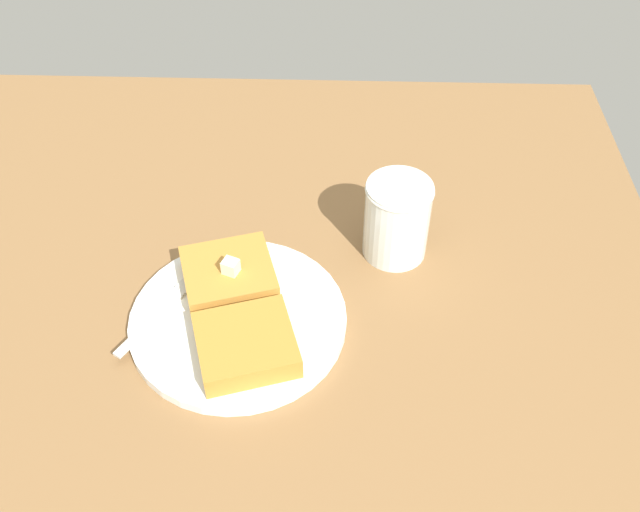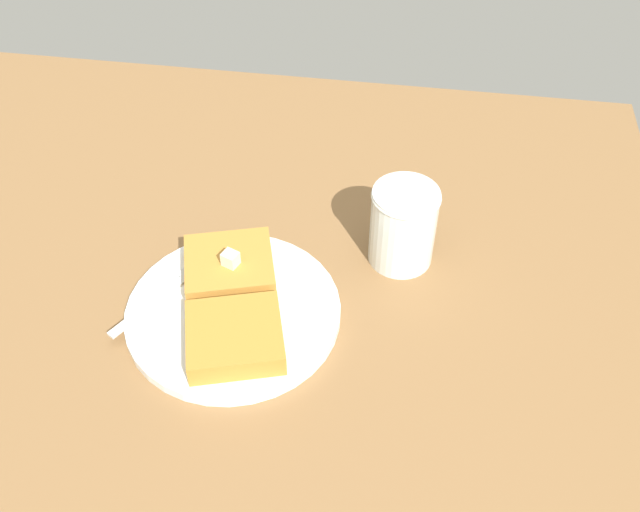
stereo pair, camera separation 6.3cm
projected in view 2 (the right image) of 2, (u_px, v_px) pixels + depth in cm
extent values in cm
cube|color=brown|center=(205.00, 341.00, 74.09)|extent=(99.73, 99.73, 2.74)
cylinder|color=white|center=(234.00, 312.00, 74.29)|extent=(22.38, 22.38, 1.16)
torus|color=brown|center=(233.00, 311.00, 74.17)|extent=(22.38, 22.38, 0.80)
cube|color=#B77D31|center=(229.00, 267.00, 76.29)|extent=(11.03, 11.43, 2.56)
cube|color=#B07A2D|center=(235.00, 337.00, 69.65)|extent=(11.03, 11.43, 2.56)
cube|color=#F5E8C5|center=(230.00, 259.00, 74.25)|extent=(1.91, 1.99, 1.58)
cube|color=silver|center=(148.00, 307.00, 73.82)|extent=(9.07, 5.85, 0.36)
cube|color=silver|center=(193.00, 272.00, 77.29)|extent=(3.53, 3.32, 0.36)
cube|color=silver|center=(208.00, 253.00, 79.29)|extent=(2.92, 1.90, 0.36)
cube|color=silver|center=(211.00, 255.00, 79.05)|extent=(2.92, 1.90, 0.36)
cube|color=silver|center=(215.00, 258.00, 78.80)|extent=(2.92, 1.90, 0.36)
cube|color=silver|center=(218.00, 260.00, 78.56)|extent=(2.92, 1.90, 0.36)
cylinder|color=#361306|center=(402.00, 235.00, 78.35)|extent=(6.63, 6.63, 6.90)
cylinder|color=silver|center=(403.00, 226.00, 77.44)|extent=(7.21, 7.21, 9.45)
torus|color=silver|center=(406.00, 196.00, 74.39)|extent=(7.42, 7.42, 0.50)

